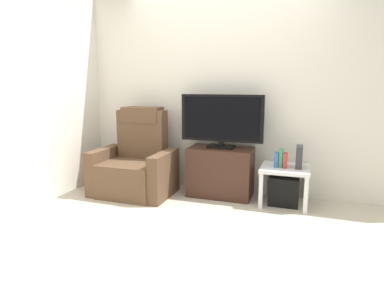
% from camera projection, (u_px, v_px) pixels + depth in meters
% --- Properties ---
extents(ground_plane, '(6.40, 6.40, 0.00)m').
position_uv_depth(ground_plane, '(196.00, 221.00, 3.33)').
color(ground_plane, beige).
extents(wall_back, '(6.40, 0.06, 2.60)m').
position_uv_depth(wall_back, '(225.00, 90.00, 4.15)').
color(wall_back, silver).
rests_on(wall_back, ground).
extents(wall_side, '(0.06, 4.48, 2.60)m').
position_uv_depth(wall_side, '(39.00, 91.00, 3.70)').
color(wall_side, silver).
rests_on(wall_side, ground).
extents(tv_stand, '(0.78, 0.43, 0.60)m').
position_uv_depth(tv_stand, '(220.00, 172.00, 4.07)').
color(tv_stand, '#3D2319').
rests_on(tv_stand, ground).
extents(television, '(1.01, 0.20, 0.65)m').
position_uv_depth(television, '(222.00, 120.00, 3.97)').
color(television, black).
rests_on(television, tv_stand).
extents(recliner_armchair, '(0.98, 0.78, 1.08)m').
position_uv_depth(recliner_armchair, '(136.00, 164.00, 4.18)').
color(recliner_armchair, brown).
rests_on(recliner_armchair, ground).
extents(side_table, '(0.54, 0.54, 0.44)m').
position_uv_depth(side_table, '(285.00, 173.00, 3.77)').
color(side_table, white).
rests_on(side_table, ground).
extents(subwoofer_box, '(0.33, 0.33, 0.33)m').
position_uv_depth(subwoofer_box, '(284.00, 190.00, 3.81)').
color(subwoofer_box, black).
rests_on(subwoofer_box, ground).
extents(book_leftmost, '(0.04, 0.12, 0.17)m').
position_uv_depth(book_leftmost, '(277.00, 160.00, 3.76)').
color(book_leftmost, '#3366B2').
rests_on(book_leftmost, side_table).
extents(book_middle, '(0.04, 0.11, 0.21)m').
position_uv_depth(book_middle, '(281.00, 158.00, 3.74)').
color(book_middle, '#388C4C').
rests_on(book_middle, side_table).
extents(book_rightmost, '(0.04, 0.13, 0.17)m').
position_uv_depth(book_rightmost, '(285.00, 160.00, 3.73)').
color(book_rightmost, red).
rests_on(book_rightmost, side_table).
extents(game_console, '(0.07, 0.20, 0.25)m').
position_uv_depth(game_console, '(299.00, 157.00, 3.70)').
color(game_console, '#333338').
rests_on(game_console, side_table).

